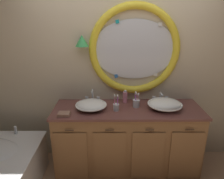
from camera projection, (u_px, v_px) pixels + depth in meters
The scene contains 11 objects.
ground_plane at pixel (122, 178), 2.76m from camera, with size 14.00×14.00×0.00m, color tan.
back_wall_assembly at pixel (122, 68), 2.86m from camera, with size 6.40×0.26×2.60m.
vanity_counter at pixel (127, 138), 2.84m from camera, with size 1.89×0.65×0.89m.
sink_basin_left at pixel (91, 105), 2.64m from camera, with size 0.40×0.40×0.11m.
sink_basin_right at pixel (165, 104), 2.65m from camera, with size 0.43×0.43×0.13m.
faucet_set_left at pixel (93, 97), 2.88m from camera, with size 0.21×0.13×0.18m.
faucet_set_right at pixel (160, 98), 2.89m from camera, with size 0.23×0.14×0.14m.
toothbrush_holder_left at pixel (116, 107), 2.61m from camera, with size 0.08×0.08×0.21m.
toothbrush_holder_right at pixel (136, 103), 2.71m from camera, with size 0.09×0.09×0.20m.
soap_dispenser at pixel (125, 97), 2.85m from camera, with size 0.06×0.07×0.18m.
folded_hand_towel at pixel (64, 114), 2.49m from camera, with size 0.15×0.12×0.04m.
Camera 1 is at (-0.14, -2.21, 2.01)m, focal length 33.89 mm.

